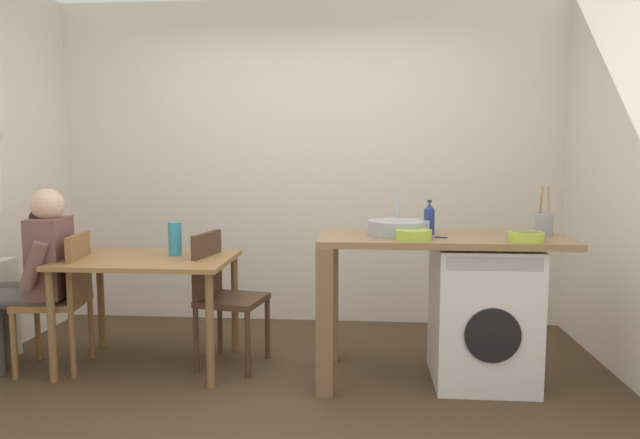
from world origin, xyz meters
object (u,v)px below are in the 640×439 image
object	(u,v)px
bottle_tall_green	(429,219)
colander	(526,236)
chair_person_seat	(64,293)
seated_person	(37,269)
vase	(175,239)
washing_machine	(482,314)
utensil_crock	(544,224)
chair_opposite	(222,291)
mixing_bowl	(414,234)
dining_table	(149,272)

from	to	relation	value
bottle_tall_green	colander	world-z (taller)	bottle_tall_green
chair_person_seat	seated_person	bearing A→B (deg)	90.00
vase	washing_machine	bearing A→B (deg)	-5.40
utensil_crock	colander	world-z (taller)	utensil_crock
seated_person	colander	xyz separation A→B (m)	(3.06, -0.19, 0.28)
utensil_crock	colander	size ratio (longest dim) A/B	1.50
washing_machine	chair_person_seat	bearing A→B (deg)	179.97
chair_opposite	utensil_crock	world-z (taller)	utensil_crock
mixing_bowl	chair_person_seat	bearing A→B (deg)	174.97
seated_person	bottle_tall_green	world-z (taller)	seated_person
mixing_bowl	colander	xyz separation A→B (m)	(0.64, -0.02, -0.00)
chair_person_seat	chair_opposite	world-z (taller)	same
bottle_tall_green	chair_opposite	bearing A→B (deg)	176.18
seated_person	bottle_tall_green	xyz separation A→B (m)	(2.54, 0.09, 0.35)
chair_opposite	seated_person	bearing A→B (deg)	-70.94
dining_table	bottle_tall_green	distance (m)	1.87
chair_person_seat	seated_person	world-z (taller)	seated_person
chair_opposite	colander	xyz separation A→B (m)	(1.87, -0.37, 0.44)
washing_machine	bottle_tall_green	size ratio (longest dim) A/B	4.00
chair_person_seat	vase	bearing A→B (deg)	-83.64
dining_table	mixing_bowl	size ratio (longest dim) A/B	5.14
washing_machine	vase	size ratio (longest dim) A/B	3.81
mixing_bowl	colander	size ratio (longest dim) A/B	1.07
bottle_tall_green	utensil_crock	xyz separation A→B (m)	(0.70, -0.01, -0.03)
chair_person_seat	vase	distance (m)	0.80
chair_person_seat	colander	world-z (taller)	colander
dining_table	vase	world-z (taller)	vase
washing_machine	bottle_tall_green	xyz separation A→B (m)	(-0.33, 0.06, 0.59)
chair_opposite	mixing_bowl	size ratio (longest dim) A/B	4.21
washing_machine	utensil_crock	world-z (taller)	utensil_crock
vase	chair_person_seat	bearing A→B (deg)	-164.85
chair_opposite	mixing_bowl	distance (m)	1.36
seated_person	washing_machine	xyz separation A→B (m)	(2.87, 0.02, -0.24)
chair_opposite	seated_person	world-z (taller)	seated_person
chair_person_seat	utensil_crock	distance (m)	3.12
dining_table	bottle_tall_green	world-z (taller)	bottle_tall_green
dining_table	bottle_tall_green	bearing A→B (deg)	-0.84
chair_opposite	washing_machine	size ratio (longest dim) A/B	1.05
dining_table	bottle_tall_green	size ratio (longest dim) A/B	5.11
utensil_crock	vase	xyz separation A→B (m)	(-2.38, 0.14, -0.14)
chair_opposite	washing_machine	world-z (taller)	chair_opposite
seated_person	utensil_crock	bearing A→B (deg)	-97.46
dining_table	seated_person	size ratio (longest dim) A/B	0.92
bottle_tall_green	vase	distance (m)	1.70
colander	dining_table	bearing A→B (deg)	172.54
washing_machine	vase	xyz separation A→B (m)	(-2.01, 0.19, 0.42)
chair_opposite	vase	bearing A→B (deg)	-85.79
mixing_bowl	utensil_crock	bearing A→B (deg)	17.03
mixing_bowl	vase	size ratio (longest dim) A/B	0.95
seated_person	utensil_crock	xyz separation A→B (m)	(3.24, 0.08, 0.32)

